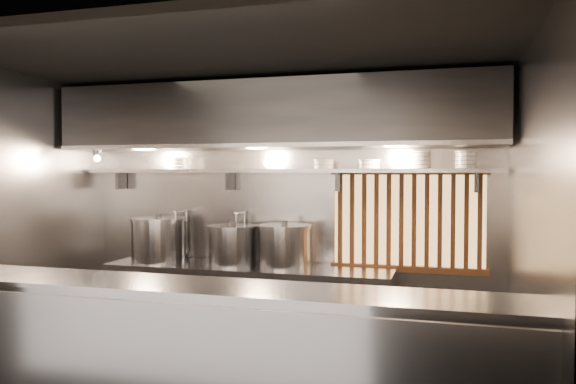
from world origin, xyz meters
The scene contains 21 objects.
ceiling centered at (0.00, 0.00, 2.80)m, with size 4.50×4.50×0.00m, color black.
wall_back centered at (0.00, 1.50, 1.40)m, with size 4.50×4.50×0.00m, color gray.
wall_left centered at (-2.25, 0.00, 1.40)m, with size 3.00×3.00×0.00m, color gray.
wall_right centered at (2.25, 0.00, 1.40)m, with size 3.00×3.00×0.00m, color gray.
serving_counter centered at (0.00, -0.96, 0.57)m, with size 4.50×0.56×1.13m.
cooking_bench centered at (-0.30, 1.13, 0.45)m, with size 3.00×0.70×0.90m, color #A1A1A6.
bowl_shelf centered at (0.00, 1.32, 1.88)m, with size 4.40×0.34×0.04m, color #A1A1A6.
exhaust_hood centered at (0.00, 1.10, 2.42)m, with size 4.40×0.81×0.65m.
wood_screen centered at (1.30, 1.45, 1.38)m, with size 1.56×0.09×1.04m.
faucet_left centered at (-1.15, 1.37, 1.31)m, with size 0.04×0.30×0.50m.
faucet_right centered at (-0.45, 1.37, 1.31)m, with size 0.04×0.30×0.50m.
heat_lamp centered at (-1.90, 0.85, 2.07)m, with size 0.25×0.35×0.20m.
pendant_bulb centered at (-0.10, 1.20, 1.96)m, with size 0.09×0.09×0.19m.
stock_pot_left centered at (-1.32, 1.12, 1.14)m, with size 0.78×0.78×0.52m.
stock_pot_mid centered at (-0.47, 1.13, 1.11)m, with size 0.56×0.56×0.45m.
stock_pot_right centered at (0.09, 1.16, 1.12)m, with size 0.71×0.71×0.47m.
bowl_stack_0 centered at (-1.15, 1.32, 1.97)m, with size 0.21×0.21×0.13m.
bowl_stack_1 centered at (0.46, 1.32, 1.95)m, with size 0.21×0.21×0.09m.
bowl_stack_2 centered at (0.92, 1.32, 1.95)m, with size 0.24×0.24×0.09m.
bowl_stack_3 centered at (1.40, 1.32, 1.98)m, with size 0.23×0.23×0.17m.
bowl_stack_4 centered at (1.85, 1.32, 1.98)m, with size 0.21×0.21×0.17m.
Camera 1 is at (1.69, -4.30, 1.86)m, focal length 35.00 mm.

